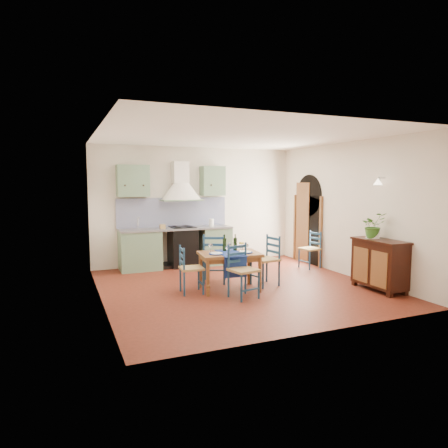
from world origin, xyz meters
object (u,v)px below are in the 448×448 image
(chair_near, at_px, (242,270))
(sideboard, at_px, (379,263))
(dining_table, at_px, (230,257))
(potted_plant, at_px, (373,225))

(chair_near, relative_size, sideboard, 0.88)
(dining_table, distance_m, chair_near, 0.55)
(dining_table, bearing_deg, sideboard, -22.89)
(dining_table, height_order, chair_near, dining_table)
(sideboard, xyz_separation_m, potted_plant, (-0.01, 0.19, 0.66))
(potted_plant, bearing_deg, chair_near, 172.19)
(chair_near, relative_size, potted_plant, 1.93)
(chair_near, distance_m, sideboard, 2.56)
(potted_plant, bearing_deg, sideboard, -88.39)
(potted_plant, bearing_deg, dining_table, 160.81)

